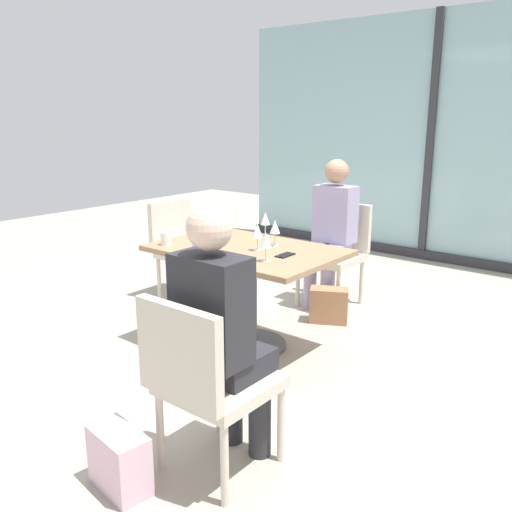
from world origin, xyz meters
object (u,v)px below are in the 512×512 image
Objects in this scene: handbag_0 at (329,305)px; coffee_cup at (166,239)px; wine_glass_4 at (275,227)px; cell_phone_on_table at (285,255)px; wine_glass_3 at (266,241)px; dining_table_main at (247,274)px; chair_front_right at (205,377)px; person_front_right at (221,326)px; wine_glass_0 at (257,231)px; handbag_1 at (119,460)px; chair_near_window at (337,248)px; wine_glass_2 at (265,219)px; person_near_window at (331,227)px; chair_far_left at (182,244)px; wine_glass_1 at (192,232)px.

coffee_cup is at bearing -151.12° from handbag_0.
cell_phone_on_table is (0.21, -0.17, -0.13)m from wine_glass_4.
wine_glass_3 is 0.41m from wine_glass_4.
dining_table_main reaches higher than handbag_0.
chair_front_right reaches higher than handbag_0.
wine_glass_0 is at bearing 121.37° from person_front_right.
cell_phone_on_table reaches higher than handbag_1.
handbag_0 is (0.09, 0.61, -0.72)m from wine_glass_4.
handbag_1 is at bearing -78.96° from chair_near_window.
chair_front_right is at bearing -60.52° from wine_glass_2.
person_front_right reaches higher than chair_front_right.
person_near_window is 4.20× the size of handbag_1.
chair_far_left reaches higher than cell_phone_on_table.
chair_far_left reaches higher than handbag_0.
handbag_0 is (-0.13, 0.79, -0.59)m from cell_phone_on_table.
chair_far_left is at bearing 130.64° from coffee_cup.
person_front_right is 6.81× the size of wine_glass_4.
wine_glass_0 is at bearing 119.01° from chair_front_right.
handbag_1 is at bearing -58.43° from wine_glass_1.
coffee_cup is 0.30× the size of handbag_1.
chair_near_window is at bearing 87.03° from handbag_0.
handbag_1 is at bearing -109.54° from handbag_0.
cell_phone_on_table is (0.55, 0.29, -0.13)m from wine_glass_1.
person_front_right is (-0.00, 0.11, 0.20)m from chair_front_right.
wine_glass_1 and wine_glass_4 have the same top height.
cell_phone_on_table is (0.01, 0.19, -0.13)m from wine_glass_3.
dining_table_main is at bearing -22.63° from chair_far_left.
chair_front_right is at bearing -64.66° from wine_glass_4.
person_front_right reaches higher than cell_phone_on_table.
chair_front_right is at bearing -42.84° from wine_glass_1.
person_front_right reaches higher than handbag_0.
coffee_cup is at bearing 143.65° from chair_front_right.
handbag_1 is (1.69, -2.01, -0.36)m from chair_far_left.
wine_glass_1 reaches higher than cell_phone_on_table.
wine_glass_0 reaches higher than dining_table_main.
person_near_window reaches higher than chair_near_window.
chair_near_window is 0.94m from wine_glass_2.
wine_glass_1 is 0.62× the size of handbag_1.
person_near_window reaches higher than dining_table_main.
person_front_right is (1.93, -1.60, 0.20)m from chair_far_left.
handbag_0 is (0.21, 0.77, -0.40)m from dining_table_main.
coffee_cup reaches higher than handbag_1.
chair_near_window is 4.70× the size of wine_glass_2.
chair_front_right reaches higher than dining_table_main.
dining_table_main is at bearing -126.79° from wine_glass_4.
wine_glass_3 is at bearing -24.86° from chair_far_left.
cell_phone_on_table is at bearing -73.48° from person_near_window.
handbag_0 is (0.33, 0.41, -0.72)m from wine_glass_2.
wine_glass_2 is 1.00× the size of wine_glass_3.
wine_glass_1 is at bearing -139.33° from handbag_0.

